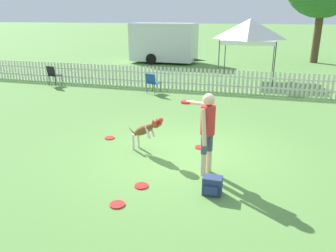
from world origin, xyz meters
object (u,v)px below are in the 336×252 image
object	(u,v)px
frisbee_near_handler	(117,204)
frisbee_near_dog	(141,186)
folding_chair_center	(152,81)
leaping_dog	(146,129)
folding_chair_blue_left	(53,74)
frisbee_far_scatter	(110,138)
equipment_trailer	(164,42)
canopy_tent_secondary	(250,31)
frisbee_midfield	(200,147)
backpack_on_grass	(212,186)
handler_person	(206,124)

from	to	relation	value
frisbee_near_handler	frisbee_near_dog	distance (m)	0.72
frisbee_near_dog	folding_chair_center	size ratio (longest dim) A/B	0.32
leaping_dog	folding_chair_blue_left	xyz separation A→B (m)	(-6.50, 5.95, -0.03)
frisbee_far_scatter	equipment_trailer	xyz separation A→B (m)	(-2.72, 13.85, 1.31)
equipment_trailer	folding_chair_center	bearing A→B (deg)	-74.93
folding_chair_center	canopy_tent_secondary	xyz separation A→B (m)	(3.46, 4.11, 1.81)
leaping_dog	frisbee_near_handler	bearing A→B (deg)	31.44
frisbee_midfield	frisbee_near_dog	bearing A→B (deg)	-108.08
frisbee_midfield	frisbee_far_scatter	xyz separation A→B (m)	(-2.35, -0.03, 0.00)
folding_chair_blue_left	folding_chair_center	bearing A→B (deg)	-170.81
frisbee_far_scatter	backpack_on_grass	distance (m)	3.57
frisbee_far_scatter	folding_chair_center	distance (m)	5.22
handler_person	frisbee_near_handler	bearing A→B (deg)	167.36
frisbee_far_scatter	canopy_tent_secondary	size ratio (longest dim) A/B	0.09
folding_chair_center	backpack_on_grass	bearing A→B (deg)	133.27
handler_person	backpack_on_grass	bearing A→B (deg)	-136.72
leaping_dog	frisbee_near_dog	bearing A→B (deg)	40.53
frisbee_near_dog	frisbee_midfield	distance (m)	2.24
canopy_tent_secondary	frisbee_midfield	bearing A→B (deg)	-93.22
leaping_dog	equipment_trailer	world-z (taller)	equipment_trailer
frisbee_near_dog	folding_chair_blue_left	bearing A→B (deg)	132.90
frisbee_near_handler	equipment_trailer	distance (m)	17.24
backpack_on_grass	folding_chair_center	xyz separation A→B (m)	(-3.53, 7.17, 0.32)
frisbee_near_dog	equipment_trailer	bearing A→B (deg)	105.32
frisbee_midfield	canopy_tent_secondary	distance (m)	9.53
frisbee_near_handler	folding_chair_blue_left	distance (m)	10.65
frisbee_near_dog	folding_chair_blue_left	xyz separation A→B (m)	(-6.96, 7.49, 0.52)
handler_person	leaping_dog	distance (m)	1.67
frisbee_near_handler	folding_chair_center	world-z (taller)	folding_chair_center
frisbee_far_scatter	canopy_tent_secondary	distance (m)	9.97
handler_person	canopy_tent_secondary	world-z (taller)	canopy_tent_secondary
frisbee_far_scatter	folding_chair_center	xyz separation A→B (m)	(-0.58, 5.16, 0.47)
frisbee_far_scatter	equipment_trailer	bearing A→B (deg)	101.09
backpack_on_grass	canopy_tent_secondary	bearing A→B (deg)	90.38
leaping_dog	canopy_tent_secondary	bearing A→B (deg)	-165.53
equipment_trailer	frisbee_far_scatter	bearing A→B (deg)	-77.62
backpack_on_grass	equipment_trailer	distance (m)	16.88
folding_chair_blue_left	folding_chair_center	distance (m)	4.72
canopy_tent_secondary	equipment_trailer	size ratio (longest dim) A/B	0.58
folding_chair_blue_left	frisbee_midfield	bearing A→B (deg)	156.85
backpack_on_grass	equipment_trailer	bearing A→B (deg)	109.65
frisbee_midfield	frisbee_far_scatter	bearing A→B (deg)	-179.38
canopy_tent_secondary	backpack_on_grass	bearing A→B (deg)	-89.62
frisbee_midfield	leaping_dog	bearing A→B (deg)	-152.45
folding_chair_blue_left	frisbee_far_scatter	bearing A→B (deg)	146.40
frisbee_near_handler	frisbee_far_scatter	size ratio (longest dim) A/B	1.00
leaping_dog	folding_chair_center	world-z (taller)	leaping_dog
equipment_trailer	backpack_on_grass	bearing A→B (deg)	-69.06
leaping_dog	frisbee_near_dog	world-z (taller)	leaping_dog
folding_chair_blue_left	equipment_trailer	xyz separation A→B (m)	(2.58, 8.47, 0.79)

